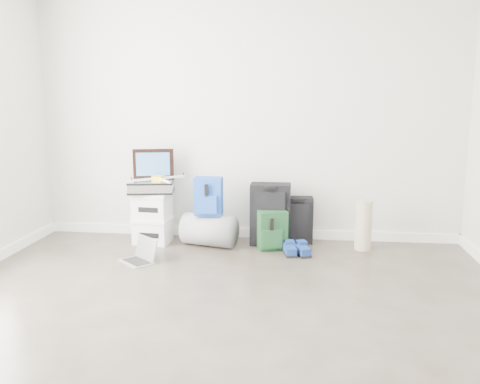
# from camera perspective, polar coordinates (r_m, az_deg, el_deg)

# --- Properties ---
(ground) EXTENTS (5.00, 5.00, 0.00)m
(ground) POSITION_cam_1_polar(r_m,az_deg,el_deg) (3.30, -3.70, -16.83)
(ground) COLOR #312C24
(ground) RESTS_ON ground
(room_envelope) EXTENTS (4.52, 5.02, 2.71)m
(room_envelope) POSITION_cam_1_polar(r_m,az_deg,el_deg) (2.95, -4.05, 14.49)
(room_envelope) COLOR silver
(room_envelope) RESTS_ON ground
(boxes_stack) EXTENTS (0.40, 0.34, 0.54)m
(boxes_stack) POSITION_cam_1_polar(r_m,az_deg,el_deg) (5.41, -9.81, -2.85)
(boxes_stack) COLOR silver
(boxes_stack) RESTS_ON ground
(briefcase) EXTENTS (0.50, 0.40, 0.13)m
(briefcase) POSITION_cam_1_polar(r_m,az_deg,el_deg) (5.35, -9.92, 0.61)
(briefcase) COLOR #B2B2B7
(briefcase) RESTS_ON boxes_stack
(painting) EXTENTS (0.42, 0.12, 0.32)m
(painting) POSITION_cam_1_polar(r_m,az_deg,el_deg) (5.40, -9.71, 3.12)
(painting) COLOR black
(painting) RESTS_ON briefcase
(drone) EXTENTS (0.48, 0.48, 0.05)m
(drone) POSITION_cam_1_polar(r_m,az_deg,el_deg) (5.29, -9.18, 1.53)
(drone) COLOR gold
(drone) RESTS_ON briefcase
(duffel_bag) EXTENTS (0.60, 0.46, 0.33)m
(duffel_bag) POSITION_cam_1_polar(r_m,az_deg,el_deg) (5.26, -3.47, -4.28)
(duffel_bag) COLOR gray
(duffel_bag) RESTS_ON ground
(blue_backpack) EXTENTS (0.28, 0.20, 0.39)m
(blue_backpack) POSITION_cam_1_polar(r_m,az_deg,el_deg) (5.15, -3.57, -0.57)
(blue_backpack) COLOR #1933A8
(blue_backpack) RESTS_ON duffel_bag
(large_suitcase) EXTENTS (0.41, 0.27, 0.64)m
(large_suitcase) POSITION_cam_1_polar(r_m,az_deg,el_deg) (5.28, 3.42, -2.51)
(large_suitcase) COLOR black
(large_suitcase) RESTS_ON ground
(green_backpack) EXTENTS (0.32, 0.28, 0.39)m
(green_backpack) POSITION_cam_1_polar(r_m,az_deg,el_deg) (5.13, 3.65, -4.39)
(green_backpack) COLOR #153A1F
(green_backpack) RESTS_ON ground
(carry_on) EXTENTS (0.32, 0.22, 0.49)m
(carry_on) POSITION_cam_1_polar(r_m,az_deg,el_deg) (5.38, 6.49, -3.15)
(carry_on) COLOR black
(carry_on) RESTS_ON ground
(shoes) EXTENTS (0.29, 0.28, 0.09)m
(shoes) POSITION_cam_1_polar(r_m,az_deg,el_deg) (5.02, 6.25, -6.51)
(shoes) COLOR black
(shoes) RESTS_ON ground
(rolled_rug) EXTENTS (0.17, 0.17, 0.51)m
(rolled_rug) POSITION_cam_1_polar(r_m,az_deg,el_deg) (5.25, 13.69, -3.62)
(rolled_rug) COLOR tan
(rolled_rug) RESTS_ON ground
(laptop) EXTENTS (0.39, 0.38, 0.23)m
(laptop) POSITION_cam_1_polar(r_m,az_deg,el_deg) (4.87, -11.13, -7.09)
(laptop) COLOR silver
(laptop) RESTS_ON ground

